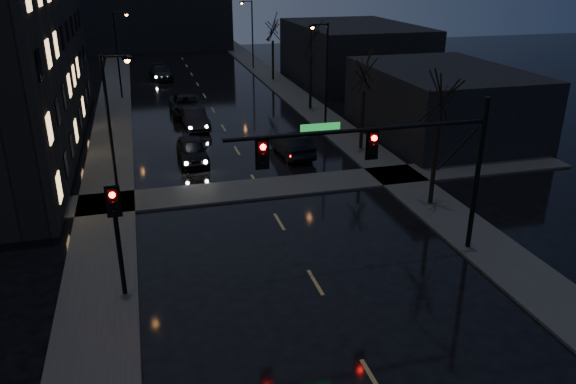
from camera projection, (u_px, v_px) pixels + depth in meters
sidewalk_left at (113, 125)px, 44.97m from camera, size 3.00×140.00×0.12m
sidewalk_right at (315, 111)px, 49.05m from camera, size 3.00×140.00×0.12m
sidewalk_cross at (260, 189)px, 32.26m from camera, size 40.00×3.00×0.12m
commercial_right_near at (441, 102)px, 41.76m from camera, size 10.00×14.00×5.00m
commercial_right_far at (353, 52)px, 61.60m from camera, size 12.00×18.00×6.00m
far_block at (154, 22)px, 83.25m from camera, size 22.00×10.00×8.00m
signal_mast at (400, 154)px, 22.87m from camera, size 11.11×0.41×7.00m
signal_pole_left at (116, 226)px, 20.84m from camera, size 0.35×0.41×4.53m
tree_near at (442, 90)px, 27.92m from camera, size 3.52×3.52×8.08m
tree_mid_a at (365, 65)px, 37.01m from camera, size 3.30×3.30×7.58m
tree_mid_b at (311, 33)px, 47.44m from camera, size 3.74×3.74×8.59m
tree_far at (273, 24)px, 60.17m from camera, size 3.43×3.43×7.88m
streetlight_l_near at (113, 120)px, 28.21m from camera, size 1.53×0.28×8.00m
streetlight_l_far at (119, 48)px, 52.35m from camera, size 1.53×0.28×8.00m
streetlight_r_mid at (324, 67)px, 42.58m from camera, size 1.53×0.28×8.00m
streetlight_r_far at (251, 29)px, 67.61m from camera, size 1.53×0.28×8.00m
oncoming_car_a at (192, 150)px, 36.56m from camera, size 1.89×4.62×1.57m
oncoming_car_b at (195, 119)px, 44.06m from camera, size 1.99×4.76×1.53m
oncoming_car_c at (186, 105)px, 48.08m from camera, size 2.73×5.81×1.61m
oncoming_car_d at (161, 72)px, 62.77m from camera, size 2.71×5.38×1.50m
lead_car at (291, 144)px, 37.76m from camera, size 2.14×5.06×1.62m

